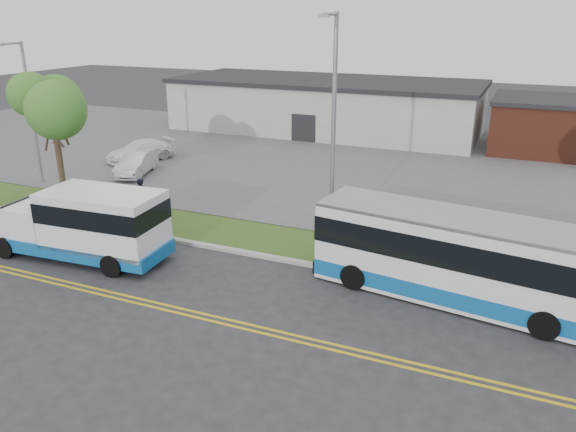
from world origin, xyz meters
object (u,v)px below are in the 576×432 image
at_px(tree_west, 52,107).
at_px(streetlight_far, 30,108).
at_px(transit_bus, 473,261).
at_px(parked_car_a, 136,164).
at_px(shuttle_bus, 88,223).
at_px(pedestrian, 142,196).
at_px(parked_car_b, 140,151).
at_px(streetlight_near, 333,130).

bearing_deg(tree_west, streetlight_far, 151.02).
distance_m(tree_west, transit_bus, 21.36).
relative_size(tree_west, parked_car_a, 1.67).
bearing_deg(shuttle_bus, pedestrian, 99.75).
relative_size(pedestrian, parked_car_b, 0.40).
bearing_deg(streetlight_far, transit_bus, -10.94).
bearing_deg(shuttle_bus, transit_bus, 5.21).
bearing_deg(pedestrian, parked_car_a, -46.20).
distance_m(pedestrian, parked_car_a, 7.61).
bearing_deg(tree_west, pedestrian, 0.45).
bearing_deg(transit_bus, streetlight_near, 167.92).
relative_size(streetlight_far, pedestrian, 4.27).
xyz_separation_m(tree_west, parked_car_a, (0.11, 5.85, -4.34)).
bearing_deg(pedestrian, transit_bus, 174.12).
bearing_deg(parked_car_b, streetlight_near, -0.25).
distance_m(transit_bus, parked_car_a, 22.45).
relative_size(streetlight_near, pedestrian, 5.07).
relative_size(parked_car_a, parked_car_b, 0.89).
distance_m(pedestrian, parked_car_b, 11.23).
relative_size(streetlight_near, shuttle_bus, 1.21).
relative_size(tree_west, transit_bus, 0.61).
relative_size(streetlight_near, parked_car_b, 2.05).
bearing_deg(parked_car_a, pedestrian, -66.69).
bearing_deg(transit_bus, parked_car_b, 160.99).
relative_size(shuttle_bus, pedestrian, 4.17).
bearing_deg(parked_car_b, streetlight_far, -78.82).
distance_m(streetlight_near, streetlight_far, 19.20).
bearing_deg(parked_car_a, tree_west, -108.02).
xyz_separation_m(streetlight_far, pedestrian, (9.03, -2.18, -3.44)).
height_order(shuttle_bus, pedestrian, shuttle_bus).
bearing_deg(transit_bus, pedestrian, 178.30).
relative_size(streetlight_far, parked_car_b, 1.72).
bearing_deg(tree_west, shuttle_bus, -38.44).
distance_m(streetlight_far, shuttle_bus, 12.83).
bearing_deg(parked_car_b, shuttle_bus, -30.83).
xyz_separation_m(pedestrian, parked_car_b, (-6.91, 8.85, -0.26)).
relative_size(tree_west, streetlight_near, 0.73).
bearing_deg(shuttle_bus, tree_west, 137.67).
height_order(tree_west, shuttle_bus, tree_west).
relative_size(pedestrian, parked_car_a, 0.45).
xyz_separation_m(shuttle_bus, parked_car_a, (-6.13, 10.80, -0.79)).
distance_m(shuttle_bus, transit_bus, 14.85).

